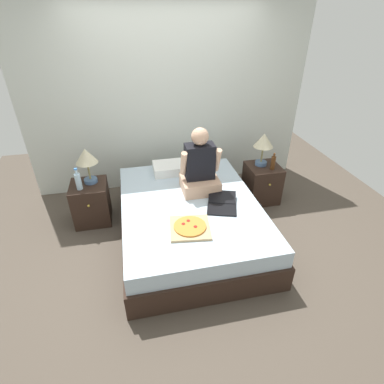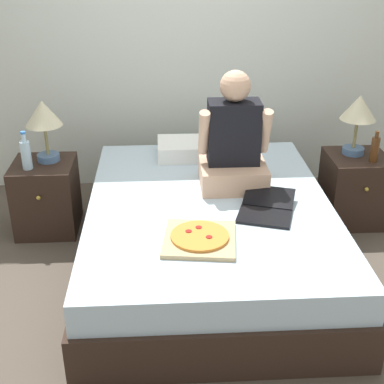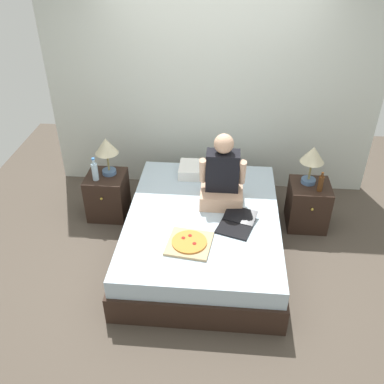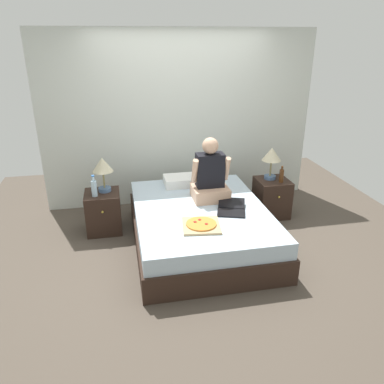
{
  "view_description": "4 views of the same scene",
  "coord_description": "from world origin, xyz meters",
  "px_view_note": "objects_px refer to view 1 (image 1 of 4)",
  "views": [
    {
      "loc": [
        -0.58,
        -2.8,
        2.4
      ],
      "look_at": [
        0.02,
        -0.03,
        0.63
      ],
      "focal_mm": 28.0,
      "sensor_mm": 36.0,
      "label": 1
    },
    {
      "loc": [
        -0.29,
        -3.03,
        2.05
      ],
      "look_at": [
        -0.13,
        -0.21,
        0.66
      ],
      "focal_mm": 50.0,
      "sensor_mm": 36.0,
      "label": 2
    },
    {
      "loc": [
        0.19,
        -3.49,
        3.11
      ],
      "look_at": [
        -0.11,
        -0.01,
        0.76
      ],
      "focal_mm": 40.0,
      "sensor_mm": 36.0,
      "label": 3
    },
    {
      "loc": [
        -0.91,
        -3.97,
        2.38
      ],
      "look_at": [
        -0.15,
        -0.21,
        0.78
      ],
      "focal_mm": 35.0,
      "sensor_mm": 36.0,
      "label": 4
    }
  ],
  "objects_px": {
    "water_bottle": "(78,181)",
    "person_seated": "(200,168)",
    "lamp_on_left_nightstand": "(86,158)",
    "beer_bottle": "(273,163)",
    "bed": "(190,219)",
    "laptop": "(222,205)",
    "nightstand_left": "(91,203)",
    "nightstand_right": "(262,183)",
    "pizza_box": "(190,227)",
    "lamp_on_right_nightstand": "(264,143)"
  },
  "relations": [
    {
      "from": "lamp_on_right_nightstand",
      "to": "beer_bottle",
      "type": "xyz_separation_m",
      "value": [
        0.1,
        -0.15,
        -0.23
      ]
    },
    {
      "from": "lamp_on_left_nightstand",
      "to": "pizza_box",
      "type": "relative_size",
      "value": 1.0
    },
    {
      "from": "lamp_on_left_nightstand",
      "to": "beer_bottle",
      "type": "relative_size",
      "value": 1.96
    },
    {
      "from": "nightstand_right",
      "to": "pizza_box",
      "type": "relative_size",
      "value": 1.19
    },
    {
      "from": "lamp_on_left_nightstand",
      "to": "pizza_box",
      "type": "xyz_separation_m",
      "value": [
        1.03,
        -1.09,
        -0.36
      ]
    },
    {
      "from": "nightstand_right",
      "to": "bed",
      "type": "bearing_deg",
      "value": -153.99
    },
    {
      "from": "water_bottle",
      "to": "nightstand_right",
      "type": "relative_size",
      "value": 0.52
    },
    {
      "from": "lamp_on_left_nightstand",
      "to": "pizza_box",
      "type": "bearing_deg",
      "value": -46.86
    },
    {
      "from": "lamp_on_right_nightstand",
      "to": "person_seated",
      "type": "xyz_separation_m",
      "value": [
        -0.96,
        -0.36,
        -0.09
      ]
    },
    {
      "from": "lamp_on_right_nightstand",
      "to": "nightstand_right",
      "type": "bearing_deg",
      "value": -59.07
    },
    {
      "from": "nightstand_right",
      "to": "beer_bottle",
      "type": "xyz_separation_m",
      "value": [
        0.07,
        -0.1,
        0.36
      ]
    },
    {
      "from": "nightstand_left",
      "to": "bed",
      "type": "bearing_deg",
      "value": -26.01
    },
    {
      "from": "lamp_on_left_nightstand",
      "to": "nightstand_right",
      "type": "height_order",
      "value": "lamp_on_left_nightstand"
    },
    {
      "from": "lamp_on_left_nightstand",
      "to": "nightstand_left",
      "type": "bearing_deg",
      "value": -128.63
    },
    {
      "from": "lamp_on_right_nightstand",
      "to": "nightstand_left",
      "type": "bearing_deg",
      "value": -178.75
    },
    {
      "from": "lamp_on_left_nightstand",
      "to": "laptop",
      "type": "xyz_separation_m",
      "value": [
        1.46,
        -0.79,
        -0.36
      ]
    },
    {
      "from": "water_bottle",
      "to": "person_seated",
      "type": "xyz_separation_m",
      "value": [
        1.42,
        -0.22,
        0.12
      ]
    },
    {
      "from": "water_bottle",
      "to": "beer_bottle",
      "type": "bearing_deg",
      "value": -0.23
    },
    {
      "from": "nightstand_right",
      "to": "person_seated",
      "type": "bearing_deg",
      "value": -162.4
    },
    {
      "from": "person_seated",
      "to": "lamp_on_left_nightstand",
      "type": "bearing_deg",
      "value": 164.42
    },
    {
      "from": "bed",
      "to": "nightstand_left",
      "type": "xyz_separation_m",
      "value": [
        -1.16,
        0.57,
        0.03
      ]
    },
    {
      "from": "lamp_on_left_nightstand",
      "to": "nightstand_right",
      "type": "relative_size",
      "value": 0.84
    },
    {
      "from": "nightstand_right",
      "to": "nightstand_left",
      "type": "bearing_deg",
      "value": 180.0
    },
    {
      "from": "lamp_on_left_nightstand",
      "to": "beer_bottle",
      "type": "bearing_deg",
      "value": -3.64
    },
    {
      "from": "nightstand_right",
      "to": "person_seated",
      "type": "relative_size",
      "value": 0.69
    },
    {
      "from": "beer_bottle",
      "to": "lamp_on_left_nightstand",
      "type": "bearing_deg",
      "value": 176.36
    },
    {
      "from": "nightstand_left",
      "to": "lamp_on_right_nightstand",
      "type": "xyz_separation_m",
      "value": [
        2.3,
        0.05,
        0.59
      ]
    },
    {
      "from": "bed",
      "to": "laptop",
      "type": "distance_m",
      "value": 0.46
    },
    {
      "from": "beer_bottle",
      "to": "lamp_on_right_nightstand",
      "type": "bearing_deg",
      "value": 123.69
    },
    {
      "from": "water_bottle",
      "to": "person_seated",
      "type": "distance_m",
      "value": 1.44
    },
    {
      "from": "laptop",
      "to": "pizza_box",
      "type": "distance_m",
      "value": 0.53
    },
    {
      "from": "bed",
      "to": "pizza_box",
      "type": "bearing_deg",
      "value": -101.6
    },
    {
      "from": "water_bottle",
      "to": "laptop",
      "type": "bearing_deg",
      "value": -22.37
    },
    {
      "from": "person_seated",
      "to": "water_bottle",
      "type": "bearing_deg",
      "value": 171.08
    },
    {
      "from": "bed",
      "to": "laptop",
      "type": "xyz_separation_m",
      "value": [
        0.33,
        -0.17,
        0.26
      ]
    },
    {
      "from": "lamp_on_right_nightstand",
      "to": "laptop",
      "type": "xyz_separation_m",
      "value": [
        -0.8,
        -0.79,
        -0.36
      ]
    },
    {
      "from": "nightstand_right",
      "to": "beer_bottle",
      "type": "relative_size",
      "value": 2.33
    },
    {
      "from": "laptop",
      "to": "pizza_box",
      "type": "relative_size",
      "value": 1.1
    },
    {
      "from": "nightstand_right",
      "to": "beer_bottle",
      "type": "height_order",
      "value": "beer_bottle"
    },
    {
      "from": "nightstand_left",
      "to": "laptop",
      "type": "xyz_separation_m",
      "value": [
        1.5,
        -0.74,
        0.23
      ]
    },
    {
      "from": "beer_bottle",
      "to": "laptop",
      "type": "xyz_separation_m",
      "value": [
        -0.9,
        -0.64,
        -0.13
      ]
    },
    {
      "from": "bed",
      "to": "pizza_box",
      "type": "relative_size",
      "value": 4.71
    },
    {
      "from": "water_bottle",
      "to": "laptop",
      "type": "relative_size",
      "value": 0.56
    },
    {
      "from": "lamp_on_right_nightstand",
      "to": "bed",
      "type": "bearing_deg",
      "value": -151.41
    },
    {
      "from": "lamp_on_left_nightstand",
      "to": "laptop",
      "type": "relative_size",
      "value": 0.91
    },
    {
      "from": "nightstand_left",
      "to": "pizza_box",
      "type": "height_order",
      "value": "nightstand_left"
    },
    {
      "from": "lamp_on_left_nightstand",
      "to": "water_bottle",
      "type": "xyz_separation_m",
      "value": [
        -0.12,
        -0.14,
        -0.22
      ]
    },
    {
      "from": "water_bottle",
      "to": "lamp_on_right_nightstand",
      "type": "bearing_deg",
      "value": 3.37
    },
    {
      "from": "nightstand_left",
      "to": "nightstand_right",
      "type": "xyz_separation_m",
      "value": [
        2.33,
        0.0,
        0.0
      ]
    },
    {
      "from": "nightstand_left",
      "to": "water_bottle",
      "type": "bearing_deg",
      "value": -131.65
    }
  ]
}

